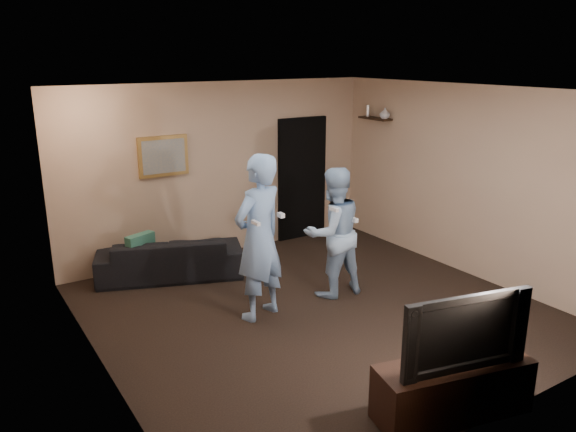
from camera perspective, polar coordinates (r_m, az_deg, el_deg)
ground at (r=6.87m, az=2.89°, el=-9.57°), size 5.00×5.00×0.00m
ceiling at (r=6.20m, az=3.24°, el=12.61°), size 5.00×5.00×0.04m
wall_back at (r=8.51m, az=-6.81°, el=4.68°), size 5.00×0.04×2.60m
wall_front at (r=4.72m, az=21.09°, el=-5.86°), size 5.00×0.04×2.60m
wall_left at (r=5.41m, az=-19.04°, el=-2.87°), size 0.04×5.00×2.60m
wall_right at (r=8.09m, az=17.64°, el=3.42°), size 0.04×5.00×2.60m
sofa at (r=7.92m, az=-11.90°, el=-4.08°), size 2.10×1.40×0.57m
throw_pillow at (r=7.74m, az=-14.73°, el=-3.24°), size 0.42×0.27×0.41m
painting_frame at (r=8.09m, az=-12.56°, el=5.96°), size 0.72×0.05×0.57m
painting_canvas at (r=8.07m, az=-12.49°, el=5.94°), size 0.62×0.01×0.47m
doorway at (r=9.26m, az=1.44°, el=3.82°), size 0.90×0.06×2.00m
light_switch at (r=8.89m, az=-1.79°, el=5.27°), size 0.08×0.02×0.12m
wall_shelf at (r=9.14m, az=8.84°, el=9.77°), size 0.20×0.60×0.03m
shelf_vase at (r=8.97m, az=9.81°, el=10.24°), size 0.20×0.20×0.17m
shelf_figurine at (r=9.27m, az=8.12°, el=10.54°), size 0.06×0.06×0.18m
tv_console at (r=5.17m, az=16.36°, el=-16.50°), size 1.42×0.73×0.48m
television at (r=4.89m, az=16.90°, el=-10.80°), size 1.16×0.41×0.67m
wii_player_left at (r=6.39m, az=-2.99°, el=-2.23°), size 0.81×0.65×1.94m
wii_player_right at (r=7.05m, az=4.58°, el=-1.68°), size 0.84×0.67×1.66m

